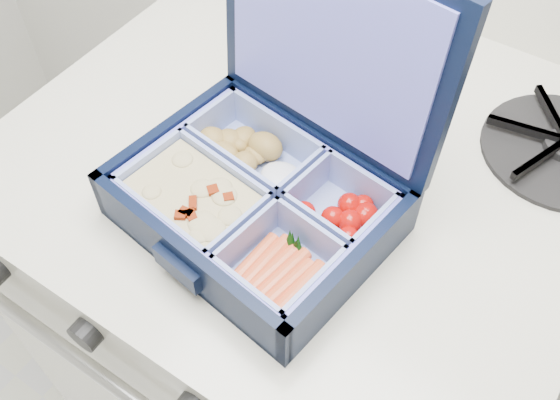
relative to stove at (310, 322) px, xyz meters
The scene contains 3 objects.
stove is the anchor object (origin of this frame).
bento_box 0.55m from the stove, 87.01° to the right, with size 0.26×0.20×0.06m, color black, non-canonical shape.
fork 0.50m from the stove, ahead, with size 0.02×0.18×0.01m, color #BDBDBD, non-canonical shape.
Camera 1 is at (-0.37, 1.19, 1.51)m, focal length 40.00 mm.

